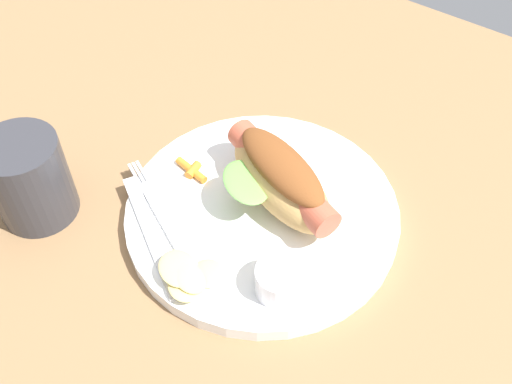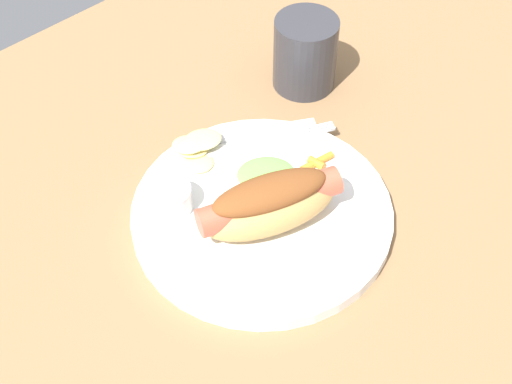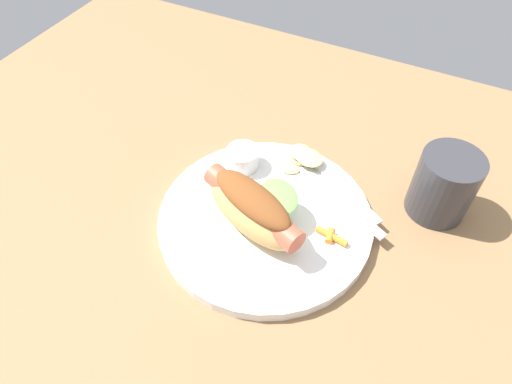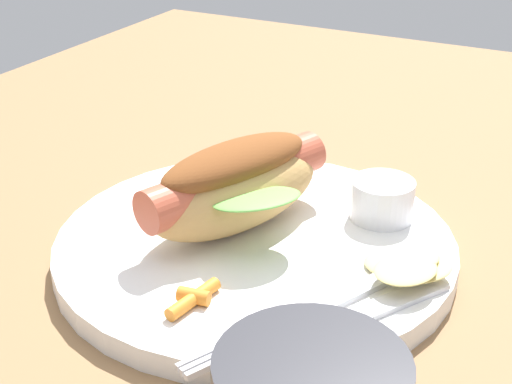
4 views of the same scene
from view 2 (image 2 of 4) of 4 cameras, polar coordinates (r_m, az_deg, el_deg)
ground_plane at (r=77.80cm, az=0.80°, el=-2.80°), size 120.00×90.00×1.80cm
plate at (r=76.73cm, az=0.40°, el=-1.77°), size 27.43×27.43×1.60cm
hot_dog at (r=72.42cm, az=1.06°, el=-0.84°), size 15.36×11.55×6.22cm
sauce_ramekin at (r=75.73cm, az=-6.73°, el=-0.50°), size 4.53×4.53×2.88cm
fork at (r=82.64cm, az=0.71°, el=3.97°), size 15.01×7.95×0.40cm
knife at (r=83.59cm, az=-0.51°, el=4.60°), size 14.14×9.08×0.36cm
chips_pile at (r=81.20cm, az=-4.63°, el=3.52°), size 6.72×6.96×1.76cm
carrot_garnish at (r=80.32cm, az=4.76°, el=2.32°), size 4.26×2.06×0.93cm
drinking_cup at (r=90.25cm, az=3.86°, el=10.76°), size 7.74×7.74×9.20cm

